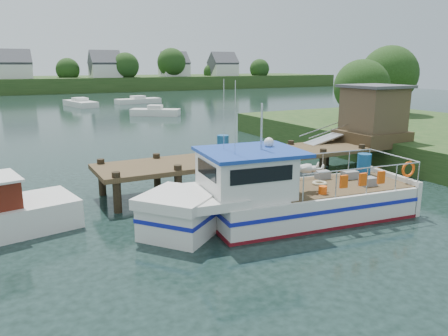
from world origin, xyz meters
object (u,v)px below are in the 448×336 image
moored_far (138,100)px  moored_d (80,103)px  lobster_boat (278,197)px  moored_c (291,124)px  dock (337,129)px  moored_b (155,112)px

moored_far → moored_d: (-8.34, -1.06, 0.03)m
moored_far → lobster_boat: bearing=-124.5°
moored_c → dock: bearing=-135.1°
lobster_boat → moored_b: 34.75m
dock → lobster_boat: lobster_boat is taller
dock → moored_b: size_ratio=3.05×
moored_far → moored_d: moored_d is taller
lobster_boat → moored_d: bearing=94.4°
moored_far → moored_c: bearing=-105.2°
dock → moored_b: (-0.04, 29.02, -1.81)m
lobster_boat → moored_d: lobster_boat is taller
moored_b → moored_d: bearing=107.3°
lobster_boat → moored_b: lobster_boat is taller
moored_c → lobster_boat: bearing=-144.8°
moored_b → moored_c: 16.72m
lobster_boat → moored_far: (10.08, 50.26, -0.51)m
dock → moored_c: dock is taller
moored_b → moored_c: (7.37, -15.00, -0.07)m
lobster_boat → moored_far: 51.27m
lobster_boat → moored_d: 49.24m
lobster_boat → moored_d: (1.74, 49.21, -0.48)m
moored_c → moored_d: (-12.74, 30.20, 0.07)m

